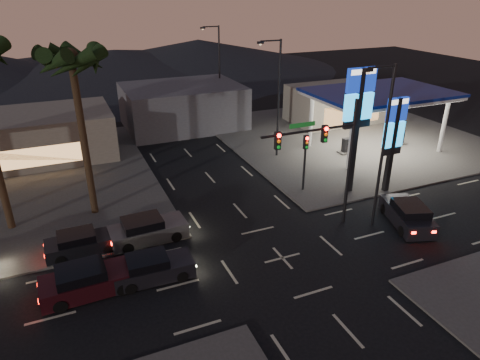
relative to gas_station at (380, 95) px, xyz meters
name	(u,v)px	position (x,y,z in m)	size (l,w,h in m)	color
ground	(282,258)	(-16.00, -12.00, -5.08)	(140.00, 140.00, 0.00)	black
corner_lot_ne	(347,136)	(0.00, 4.00, -5.02)	(24.00, 24.00, 0.12)	#47443F
gas_station	(380,95)	(0.00, 0.00, 0.00)	(12.20, 8.20, 5.47)	silver
convenience_store	(336,104)	(2.00, 9.00, -3.08)	(10.00, 6.00, 4.00)	#726B5B
pylon_sign_tall	(358,107)	(-7.50, -6.50, 1.31)	(2.20, 0.35, 9.00)	black
pylon_sign_short	(394,131)	(-5.00, -7.50, -0.42)	(1.60, 0.35, 7.00)	black
traffic_signal_mast	(327,149)	(-12.24, -10.01, 0.15)	(6.10, 0.39, 8.00)	black
pedestal_signal	(305,154)	(-10.50, -5.02, -2.16)	(0.32, 0.39, 4.30)	black
streetlight_near	(382,140)	(-9.21, -11.00, 0.64)	(2.14, 0.25, 10.00)	black
streetlight_mid	(277,93)	(-9.21, 2.00, 0.64)	(2.14, 0.25, 10.00)	black
streetlight_far	(218,66)	(-9.21, 16.00, 0.64)	(2.14, 0.25, 10.00)	black
palm_a	(73,70)	(-25.00, -2.50, 4.35)	(4.41, 4.41, 10.86)	black
building_far_west	(15,139)	(-30.00, 10.00, -3.08)	(16.00, 8.00, 4.00)	#726B5B
building_far_mid	(183,106)	(-14.00, 14.00, -2.88)	(12.00, 9.00, 4.40)	#4C4C51
hill_right	(199,54)	(-1.00, 48.00, -2.58)	(50.00, 50.00, 5.00)	black
hill_center	(115,62)	(-16.00, 48.00, -3.08)	(60.00, 60.00, 4.00)	black
car_lane_a_front	(152,268)	(-23.03, -10.94, -4.45)	(4.24, 1.89, 1.36)	black
car_lane_a_mid	(88,281)	(-26.18, -10.81, -4.38)	(4.73, 2.12, 1.52)	#330E14
car_lane_b_front	(147,230)	(-22.48, -7.18, -4.39)	(4.67, 2.11, 1.50)	#4E4E50
car_lane_b_mid	(81,243)	(-26.17, -7.01, -4.47)	(4.11, 1.80, 1.32)	black
suv_station	(408,214)	(-6.99, -11.82, -4.38)	(3.24, 4.87, 1.51)	black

